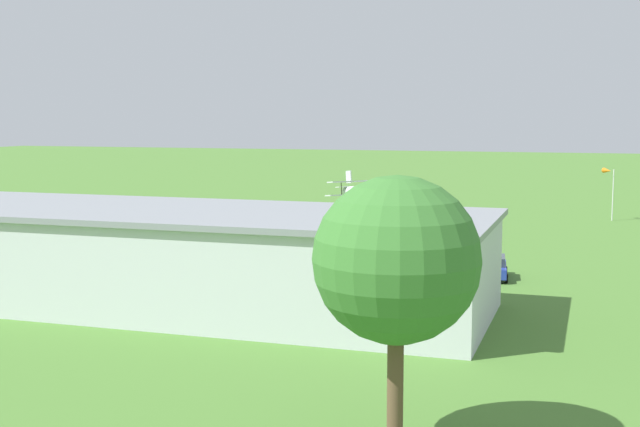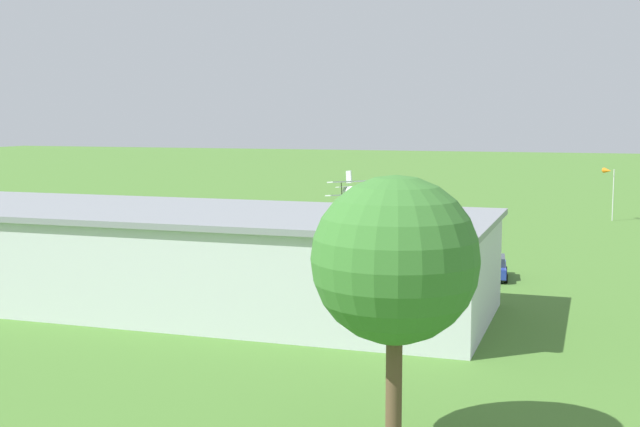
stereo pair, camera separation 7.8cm
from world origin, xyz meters
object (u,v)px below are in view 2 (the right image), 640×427
Objects in this scene: biplane at (361,190)px; windsock at (608,174)px; person_at_fence_line at (450,255)px; tree_behind_hangar_right at (395,261)px; car_blue at (494,267)px; hangar at (183,257)px; person_beside_truck at (97,241)px; car_silver at (64,247)px.

biplane is 1.20× the size of windsock.
person_at_fence_line is 38.44m from tree_behind_hangar_right.
car_blue is at bearing 126.48° from biplane.
person_at_fence_line is 0.17× the size of tree_behind_hangar_right.
biplane is at bearing -55.12° from person_at_fence_line.
windsock is at bearing -115.27° from hangar.
person_at_fence_line is at bearing -177.14° from person_beside_truck.
hangar is 59.90m from windsock.
tree_behind_hangar_right is 72.91m from windsock.
person_beside_truck is (35.25, -2.76, -0.10)m from car_blue.
car_blue is at bearing 78.26° from windsock.
biplane is at bearing -73.34° from tree_behind_hangar_right.
person_at_fence_line is at bearing -169.37° from car_silver.
tree_behind_hangar_right reaches higher than biplane.
tree_behind_hangar_right is (-4.32, 37.72, 6.00)m from person_at_fence_line.
person_at_fence_line is at bearing 124.88° from biplane.
car_silver reaches higher than car_blue.
hangar is at bearing 88.05° from biplane.
car_blue is at bearing -139.18° from hangar.
person_beside_truck is at bearing -4.48° from car_blue.
tree_behind_hangar_right reaches higher than person_beside_truck.
hangar is at bearing 64.73° from windsock.
car_blue is (-16.17, 21.86, -3.33)m from biplane.
biplane reaches higher than car_silver.
hangar is 25.31m from person_beside_truck.
tree_behind_hangar_right is at bearing 96.53° from person_at_fence_line.
windsock is (-12.07, -34.76, 4.44)m from person_at_fence_line.
biplane is at bearing 35.34° from windsock.
car_blue reaches higher than person_at_fence_line.
car_blue is at bearing 175.52° from person_beside_truck.
tree_behind_hangar_right reaches higher than hangar.
car_blue is at bearing -177.41° from car_silver.
person_at_fence_line is at bearing -83.47° from tree_behind_hangar_right.
biplane is 21.64m from person_at_fence_line.
car_blue is 1.08× the size of car_silver.
biplane is 4.70× the size of person_beside_truck.
tree_behind_hangar_right is at bearing 134.57° from person_beside_truck.
biplane reaches higher than person_at_fence_line.
windsock reaches higher than person_at_fence_line.
tree_behind_hangar_right reaches higher than car_silver.
car_silver is at bearing 86.00° from person_beside_truck.
windsock is at bearing -140.06° from person_beside_truck.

